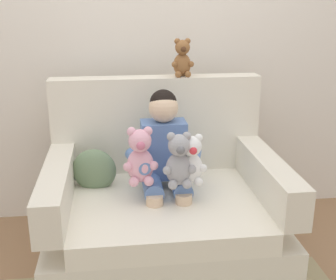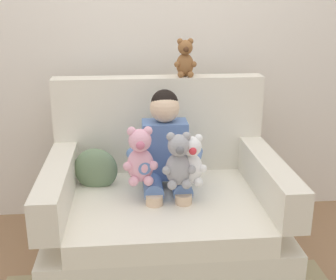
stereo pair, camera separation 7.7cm
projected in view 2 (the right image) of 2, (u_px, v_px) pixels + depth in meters
ground_plane at (165, 264)px, 2.65m from camera, size 8.00×8.00×0.00m
back_wall at (154, 32)px, 2.98m from camera, size 6.00×0.10×2.60m
armchair at (164, 212)px, 2.59m from camera, size 1.31×1.00×1.06m
seated_child at (166, 155)px, 2.52m from camera, size 0.45×0.39×0.82m
plush_white at (191, 161)px, 2.36m from camera, size 0.17×0.14×0.28m
plush_pink at (140, 157)px, 2.37m from camera, size 0.19×0.15×0.32m
plush_grey at (179, 161)px, 2.33m from camera, size 0.18×0.15×0.30m
plush_brown_on_backrest at (185, 59)px, 2.70m from camera, size 0.14×0.11×0.23m
throw_pillow at (96, 169)px, 2.62m from camera, size 0.27×0.15×0.26m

